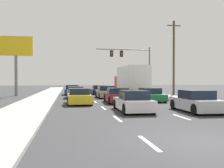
{
  "coord_description": "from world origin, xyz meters",
  "views": [
    {
      "loc": [
        -4.13,
        -7.15,
        1.91
      ],
      "look_at": [
        0.66,
        20.34,
        1.52
      ],
      "focal_mm": 40.86,
      "sensor_mm": 36.0,
      "label": 1
    }
  ],
  "objects": [
    {
      "name": "car_gray",
      "position": [
        -3.3,
        20.82,
        0.59
      ],
      "size": [
        1.9,
        4.11,
        1.25
      ],
      "color": "slate",
      "rests_on": "ground_plane"
    },
    {
      "name": "roadside_billboard",
      "position": [
        -10.35,
        25.47,
        5.2
      ],
      "size": [
        4.0,
        0.36,
        7.31
      ],
      "color": "slate",
      "rests_on": "ground_plane"
    },
    {
      "name": "car_yellow",
      "position": [
        -3.23,
        13.59,
        0.58
      ],
      "size": [
        1.93,
        4.26,
        1.28
      ],
      "color": "yellow",
      "rests_on": "ground_plane"
    },
    {
      "name": "utility_pole_mid",
      "position": [
        9.46,
        24.1,
        4.96
      ],
      "size": [
        1.8,
        0.28,
        9.63
      ],
      "color": "brown",
      "rests_on": "ground_plane"
    },
    {
      "name": "car_blue",
      "position": [
        -3.58,
        27.29,
        0.61
      ],
      "size": [
        2.0,
        4.37,
        1.31
      ],
      "color": "#1E389E",
      "rests_on": "ground_plane"
    },
    {
      "name": "ground_plane",
      "position": [
        0.0,
        25.0,
        0.0
      ],
      "size": [
        140.0,
        140.0,
        0.0
      ],
      "primitive_type": "plane",
      "color": "#333335"
    },
    {
      "name": "car_green",
      "position": [
        3.3,
        15.36,
        0.55
      ],
      "size": [
        1.94,
        4.51,
        1.22
      ],
      "color": "#196B38",
      "rests_on": "ground_plane"
    },
    {
      "name": "sidewalk_right",
      "position": [
        6.77,
        20.0,
        0.07
      ],
      "size": [
        3.05,
        80.0,
        0.14
      ],
      "primitive_type": "cube",
      "color": "#9E9E99",
      "rests_on": "ground_plane"
    },
    {
      "name": "car_white",
      "position": [
        -0.17,
        8.04,
        0.58
      ],
      "size": [
        1.9,
        4.21,
        1.31
      ],
      "color": "white",
      "rests_on": "ground_plane"
    },
    {
      "name": "traffic_signal_mast",
      "position": [
        5.05,
        31.16,
        5.38
      ],
      "size": [
        8.52,
        0.69,
        7.09
      ],
      "color": "#595B56",
      "rests_on": "ground_plane"
    },
    {
      "name": "box_truck",
      "position": [
        3.47,
        23.19,
        2.05
      ],
      "size": [
        2.7,
        8.9,
        3.57
      ],
      "color": "white",
      "rests_on": "ground_plane"
    },
    {
      "name": "car_silver",
      "position": [
        3.58,
        7.24,
        0.6
      ],
      "size": [
        1.94,
        4.15,
        1.32
      ],
      "color": "#B7BABF",
      "rests_on": "ground_plane"
    },
    {
      "name": "lane_markings",
      "position": [
        0.0,
        25.27,
        0.0
      ],
      "size": [
        3.54,
        62.0,
        0.01
      ],
      "color": "silver",
      "rests_on": "ground_plane"
    },
    {
      "name": "sidewalk_left",
      "position": [
        -6.77,
        20.0,
        0.07
      ],
      "size": [
        3.05,
        80.0,
        0.14
      ],
      "primitive_type": "cube",
      "color": "#9E9E99",
      "rests_on": "ground_plane"
    },
    {
      "name": "car_tan",
      "position": [
        -0.01,
        20.67,
        0.61
      ],
      "size": [
        1.87,
        4.24,
        1.32
      ],
      "color": "tan",
      "rests_on": "ground_plane"
    },
    {
      "name": "car_navy",
      "position": [
        0.11,
        28.09,
        0.56
      ],
      "size": [
        1.96,
        4.69,
        1.25
      ],
      "color": "#141E4C",
      "rests_on": "ground_plane"
    },
    {
      "name": "car_maroon",
      "position": [
        0.07,
        14.26,
        0.58
      ],
      "size": [
        2.03,
        4.17,
        1.27
      ],
      "color": "maroon",
      "rests_on": "ground_plane"
    }
  ]
}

